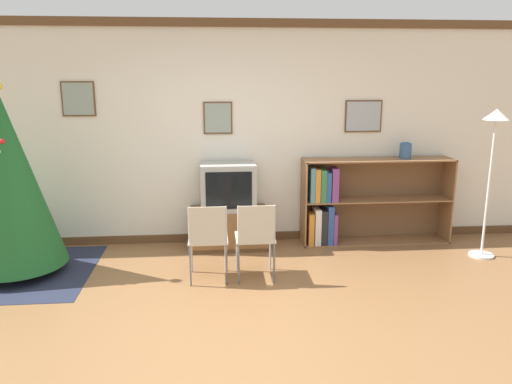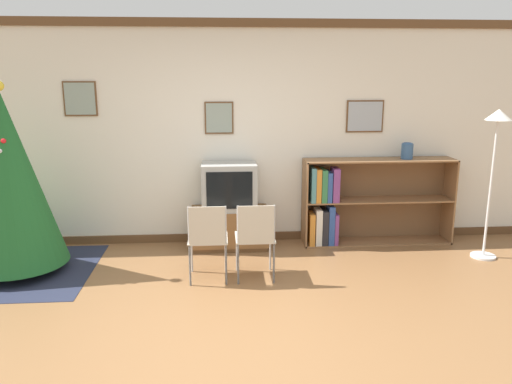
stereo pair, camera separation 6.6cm
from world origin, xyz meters
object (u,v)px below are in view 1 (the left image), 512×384
(television, at_px, (228,186))
(folding_chair_right, at_px, (256,236))
(tv_console, at_px, (229,228))
(vase, at_px, (405,150))
(christmas_tree, at_px, (8,181))
(standing_lamp, at_px, (493,145))
(bookshelf, at_px, (350,203))
(folding_chair_left, at_px, (208,238))

(television, xyz_separation_m, folding_chair_right, (0.24, -1.02, -0.29))
(tv_console, relative_size, vase, 4.69)
(christmas_tree, bearing_deg, tv_console, 15.28)
(standing_lamp, bearing_deg, folding_chair_right, -170.28)
(folding_chair_right, bearing_deg, vase, 29.21)
(christmas_tree, xyz_separation_m, vase, (4.44, 0.68, 0.16))
(folding_chair_right, relative_size, vase, 4.15)
(vase, bearing_deg, tv_console, -178.44)
(television, height_order, vase, vase)
(television, distance_m, vase, 2.21)
(folding_chair_right, xyz_separation_m, standing_lamp, (2.69, 0.46, 0.83))
(christmas_tree, relative_size, tv_console, 2.16)
(folding_chair_right, distance_m, bookshelf, 1.67)
(television, xyz_separation_m, standing_lamp, (2.93, -0.56, 0.54))
(folding_chair_right, xyz_separation_m, vase, (1.93, 1.08, 0.69))
(folding_chair_left, bearing_deg, christmas_tree, 168.75)
(bookshelf, xyz_separation_m, standing_lamp, (1.42, -0.63, 0.80))
(bookshelf, bearing_deg, christmas_tree, -169.71)
(christmas_tree, distance_m, television, 2.36)
(folding_chair_left, distance_m, vase, 2.73)
(christmas_tree, xyz_separation_m, tv_console, (2.27, 0.62, -0.76))
(christmas_tree, height_order, television, christmas_tree)
(christmas_tree, distance_m, tv_console, 2.47)
(television, xyz_separation_m, folding_chair_left, (-0.24, -1.02, -0.29))
(christmas_tree, relative_size, bookshelf, 1.08)
(folding_chair_right, bearing_deg, folding_chair_left, 180.00)
(folding_chair_right, height_order, bookshelf, bookshelf)
(tv_console, bearing_deg, standing_lamp, -10.88)
(vase, bearing_deg, christmas_tree, -171.31)
(folding_chair_left, relative_size, standing_lamp, 0.48)
(folding_chair_left, distance_m, standing_lamp, 3.31)
(television, bearing_deg, standing_lamp, -10.84)
(television, bearing_deg, vase, 1.63)
(television, relative_size, vase, 3.28)
(christmas_tree, relative_size, folding_chair_right, 2.44)
(bookshelf, bearing_deg, folding_chair_left, -148.09)
(christmas_tree, distance_m, standing_lamp, 5.20)
(television, bearing_deg, tv_console, 90.00)
(folding_chair_right, distance_m, standing_lamp, 2.85)
(tv_console, bearing_deg, bookshelf, 2.50)
(folding_chair_right, bearing_deg, christmas_tree, 170.86)
(folding_chair_left, distance_m, bookshelf, 2.06)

